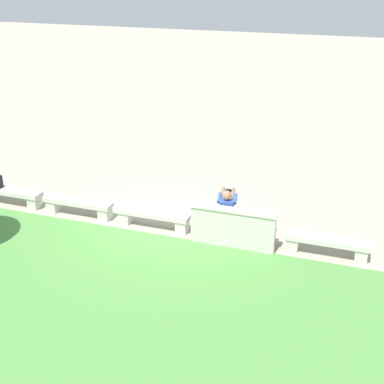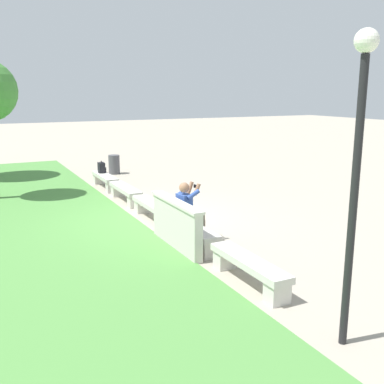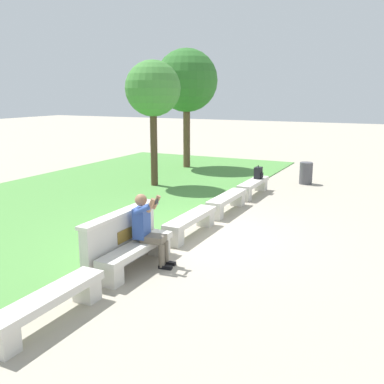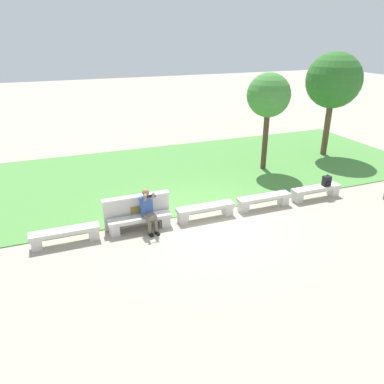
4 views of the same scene
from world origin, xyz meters
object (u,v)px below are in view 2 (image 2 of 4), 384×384
Objects in this scene: person_photographer at (189,209)px; bench_far at (125,192)px; bench_end at (105,179)px; trash_bin at (114,164)px; bench_main at (249,267)px; bench_near at (191,232)px; backpack at (102,168)px; lamp_post at (358,148)px; bench_mid at (153,208)px.

bench_far is at bearing 1.07° from person_photographer.
bench_far is 2.18m from bench_end.
trash_bin is at bearing -23.67° from bench_end.
bench_main is 1.00× the size of bench_near.
person_photographer is at bearing -179.51° from backpack.
bench_main is 4.53× the size of backpack.
bench_far is at bearing 0.00° from bench_near.
bench_main is at bearing 178.20° from person_photographer.
person_photographer reaches higher than bench_main.
bench_near is 4.82m from lamp_post.
person_photographer reaches higher than trash_bin.
person_photographer is 8.81m from trash_bin.
bench_far is at bearing 180.00° from bench_end.
trash_bin reaches higher than bench_far.
lamp_post is (-6.46, -0.07, 2.23)m from bench_mid.
bench_mid is 0.50× the size of lamp_post.
trash_bin is at bearing -6.80° from bench_near.
trash_bin is (2.04, -1.05, -0.25)m from backpack.
bench_end is (2.18, 0.00, 0.00)m from bench_far.
bench_near is 6.55m from bench_end.
lamp_post is (-4.53, 0.01, 1.80)m from person_photographer.
bench_mid is 1.47× the size of person_photographer.
bench_main is at bearing 174.52° from trash_bin.
bench_main is at bearing 180.00° from bench_far.
trash_bin is (8.75, -1.00, -0.36)m from person_photographer.
bench_mid is 6.84m from lamp_post.
person_photographer is 4.88m from lamp_post.
trash_bin reaches higher than bench_mid.
bench_mid is 2.59× the size of trash_bin.
person_photographer is (2.44, -0.08, 0.44)m from bench_main.
bench_main is 11.24m from trash_bin.
trash_bin is 0.19× the size of lamp_post.
bench_main is 1.47× the size of person_photographer.
backpack is 2.31m from trash_bin.
bench_far is at bearing 0.00° from bench_main.
bench_near is 0.50× the size of lamp_post.
backpack reaches higher than bench_near.
bench_main is at bearing 180.00° from bench_near.
trash_bin is at bearing -4.34° from lamp_post.
bench_end is at bearing 0.00° from bench_mid.
lamp_post reaches higher than bench_far.
bench_near is 1.00× the size of bench_mid.
bench_near is 0.51m from person_photographer.
trash_bin is (9.00, -1.07, 0.08)m from bench_near.
bench_main is 4.37m from bench_mid.
backpack is 11.40m from lamp_post.
bench_end is 0.52m from backpack.
backpack is (4.78, -0.02, 0.33)m from bench_mid.
bench_mid is 1.00× the size of bench_end.
bench_far is 4.76m from trash_bin.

